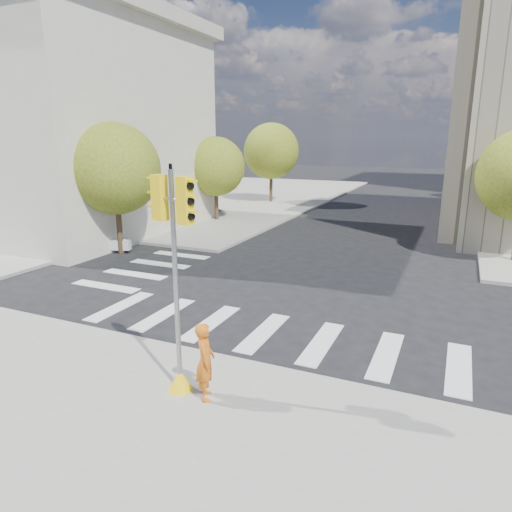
{
  "coord_description": "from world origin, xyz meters",
  "views": [
    {
      "loc": [
        4.87,
        -13.66,
        5.68
      ],
      "look_at": [
        -0.74,
        -1.1,
        2.1
      ],
      "focal_mm": 32.0,
      "sensor_mm": 36.0,
      "label": 1
    }
  ],
  "objects_px": {
    "photographer": "(205,361)",
    "planter_wall": "(74,244)",
    "traffic_signal": "(177,300)",
    "lamp_far": "(508,152)"
  },
  "relations": [
    {
      "from": "photographer",
      "to": "planter_wall",
      "type": "bearing_deg",
      "value": 23.66
    },
    {
      "from": "traffic_signal",
      "to": "photographer",
      "type": "bearing_deg",
      "value": 10.9
    },
    {
      "from": "lamp_far",
      "to": "planter_wall",
      "type": "xyz_separation_m",
      "value": [
        -21.0,
        -24.65,
        -4.18
      ]
    },
    {
      "from": "traffic_signal",
      "to": "photographer",
      "type": "distance_m",
      "value": 1.46
    },
    {
      "from": "lamp_far",
      "to": "traffic_signal",
      "type": "relative_size",
      "value": 1.61
    },
    {
      "from": "lamp_far",
      "to": "traffic_signal",
      "type": "height_order",
      "value": "lamp_far"
    },
    {
      "from": "traffic_signal",
      "to": "photographer",
      "type": "height_order",
      "value": "traffic_signal"
    },
    {
      "from": "planter_wall",
      "to": "lamp_far",
      "type": "bearing_deg",
      "value": 32.19
    },
    {
      "from": "lamp_far",
      "to": "photographer",
      "type": "bearing_deg",
      "value": -102.88
    },
    {
      "from": "traffic_signal",
      "to": "planter_wall",
      "type": "distance_m",
      "value": 15.72
    }
  ]
}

